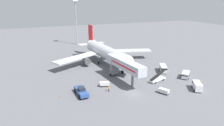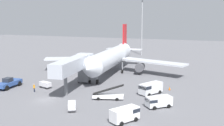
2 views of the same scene
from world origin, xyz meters
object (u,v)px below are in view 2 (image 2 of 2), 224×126
object	(u,v)px
belt_loader_truck	(108,95)
service_van_near_left	(158,101)
baggage_cart_far_center	(45,85)
safety_cone_alpha	(170,88)
baggage_cart_outer_left	(72,106)
apron_light_mast	(142,14)
airplane_at_gate	(112,57)
jet_bridge	(75,65)
service_van_near_right	(125,114)
service_van_rear_right	(150,88)
pushback_tug	(9,83)
ground_crew_worker_foreground	(34,88)

from	to	relation	value
belt_loader_truck	service_van_near_left	distance (m)	10.01
baggage_cart_far_center	safety_cone_alpha	size ratio (longest dim) A/B	4.15
baggage_cart_outer_left	apron_light_mast	distance (m)	72.27
airplane_at_gate	belt_loader_truck	world-z (taller)	airplane_at_gate
jet_bridge	baggage_cart_outer_left	bearing A→B (deg)	-63.09
belt_loader_truck	baggage_cart_far_center	xyz separation A→B (m)	(-16.30, 2.47, 0.01)
service_van_near_right	baggage_cart_far_center	world-z (taller)	service_van_near_right
service_van_rear_right	safety_cone_alpha	bearing A→B (deg)	56.24
baggage_cart_outer_left	baggage_cart_far_center	xyz separation A→B (m)	(-12.97, 10.52, -0.00)
service_van_near_left	baggage_cart_far_center	size ratio (longest dim) A/B	1.56
jet_bridge	safety_cone_alpha	xyz separation A→B (m)	(19.46, 6.70, -4.90)
belt_loader_truck	apron_light_mast	bearing A→B (deg)	99.89
service_van_near_right	safety_cone_alpha	size ratio (longest dim) A/B	6.69
airplane_at_gate	pushback_tug	bearing A→B (deg)	-123.56
service_van_near_left	belt_loader_truck	bearing A→B (deg)	173.58
pushback_tug	baggage_cart_outer_left	world-z (taller)	pushback_tug
safety_cone_alpha	service_van_near_left	bearing A→B (deg)	-89.55
apron_light_mast	pushback_tug	bearing A→B (deg)	-101.84
baggage_cart_outer_left	belt_loader_truck	bearing A→B (deg)	67.50
jet_bridge	baggage_cart_outer_left	xyz separation A→B (m)	(6.27, -12.36, -4.50)
apron_light_mast	baggage_cart_outer_left	bearing A→B (deg)	-83.91
service_van_near_right	safety_cone_alpha	distance (m)	20.69
baggage_cart_outer_left	service_van_rear_right	bearing A→B (deg)	55.04
airplane_at_gate	safety_cone_alpha	world-z (taller)	airplane_at_gate
pushback_tug	baggage_cart_far_center	size ratio (longest dim) A/B	2.21
jet_bridge	belt_loader_truck	size ratio (longest dim) A/B	2.79
belt_loader_truck	service_van_near_right	bearing A→B (deg)	-54.40
belt_loader_truck	service_van_rear_right	xyz separation A→B (m)	(6.72, 6.33, 0.58)
service_van_rear_right	pushback_tug	bearing A→B (deg)	-167.46
jet_bridge	apron_light_mast	world-z (taller)	apron_light_mast
service_van_rear_right	baggage_cart_outer_left	distance (m)	17.56
airplane_at_gate	belt_loader_truck	xyz separation A→B (m)	(8.36, -22.94, -3.80)
pushback_tug	baggage_cart_outer_left	size ratio (longest dim) A/B	2.24
airplane_at_gate	baggage_cart_far_center	world-z (taller)	airplane_at_gate
service_van_rear_right	apron_light_mast	bearing A→B (deg)	107.48
belt_loader_truck	apron_light_mast	xyz separation A→B (m)	(-10.81, 61.99, 16.15)
service_van_near_left	safety_cone_alpha	bearing A→B (deg)	90.45
apron_light_mast	service_van_rear_right	bearing A→B (deg)	-72.52
service_van_near_left	safety_cone_alpha	size ratio (longest dim) A/B	6.48
service_van_rear_right	service_van_near_left	bearing A→B (deg)	-66.61
pushback_tug	service_van_near_left	size ratio (longest dim) A/B	1.42
service_van_near_left	apron_light_mast	bearing A→B (deg)	108.20
airplane_at_gate	service_van_near_left	size ratio (longest dim) A/B	8.81
service_van_rear_right	ground_crew_worker_foreground	xyz separation A→B (m)	(-23.18, -7.52, -0.40)
jet_bridge	baggage_cart_outer_left	world-z (taller)	jet_bridge
service_van_near_left	baggage_cart_outer_left	bearing A→B (deg)	-152.42
service_van_near_right	service_van_near_left	size ratio (longest dim) A/B	1.03
baggage_cart_outer_left	apron_light_mast	xyz separation A→B (m)	(-7.47, 70.04, 16.13)
jet_bridge	safety_cone_alpha	world-z (taller)	jet_bridge
service_van_near_left	baggage_cart_outer_left	size ratio (longest dim) A/B	1.58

